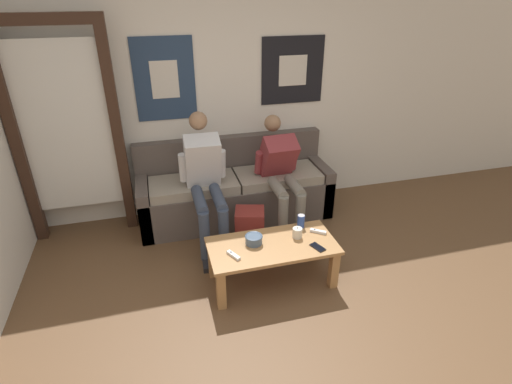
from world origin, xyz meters
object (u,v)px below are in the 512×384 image
object	(u,v)px
ceramic_bowl	(254,239)
coffee_table	(272,251)
person_seated_teen	(281,171)
backpack	(250,230)
game_controller_near_left	(234,255)
game_controller_near_right	(318,231)
cell_phone	(318,247)
drink_can_blue	(301,221)
pillar_candle	(297,233)
couch	(235,191)
person_seated_adult	(205,177)

from	to	relation	value
ceramic_bowl	coffee_table	bearing A→B (deg)	-20.99
person_seated_teen	backpack	world-z (taller)	person_seated_teen
game_controller_near_left	game_controller_near_right	world-z (taller)	same
coffee_table	cell_phone	size ratio (longest dim) A/B	7.26
ceramic_bowl	game_controller_near_right	xyz separation A→B (m)	(0.60, 0.01, -0.03)
drink_can_blue	backpack	bearing A→B (deg)	138.57
pillar_candle	drink_can_blue	bearing A→B (deg)	58.85
game_controller_near_left	cell_phone	size ratio (longest dim) A/B	0.95
couch	backpack	world-z (taller)	couch
cell_phone	game_controller_near_left	bearing A→B (deg)	174.60
game_controller_near_right	cell_phone	distance (m)	0.23
coffee_table	person_seated_adult	world-z (taller)	person_seated_adult
drink_can_blue	coffee_table	bearing A→B (deg)	-149.54
pillar_candle	game_controller_near_left	bearing A→B (deg)	-168.04
couch	person_seated_adult	size ratio (longest dim) A/B	1.64
backpack	pillar_candle	size ratio (longest dim) A/B	4.12
ceramic_bowl	couch	bearing A→B (deg)	85.61
game_controller_near_left	coffee_table	bearing A→B (deg)	12.52
coffee_table	game_controller_near_left	size ratio (longest dim) A/B	7.61
coffee_table	drink_can_blue	world-z (taller)	drink_can_blue
pillar_candle	game_controller_near_right	world-z (taller)	pillar_candle
coffee_table	game_controller_near_right	bearing A→B (deg)	8.39
person_seated_adult	ceramic_bowl	xyz separation A→B (m)	(0.28, -0.79, -0.26)
couch	drink_can_blue	bearing A→B (deg)	-68.51
drink_can_blue	cell_phone	xyz separation A→B (m)	(0.02, -0.34, -0.06)
drink_can_blue	game_controller_near_right	xyz separation A→B (m)	(0.12, -0.13, -0.05)
drink_can_blue	cell_phone	bearing A→B (deg)	-86.09
coffee_table	game_controller_near_left	world-z (taller)	game_controller_near_left
drink_can_blue	cell_phone	size ratio (longest dim) A/B	0.82
person_seated_adult	ceramic_bowl	size ratio (longest dim) A/B	8.32
person_seated_teen	ceramic_bowl	xyz separation A→B (m)	(-0.51, -0.84, -0.21)
couch	cell_phone	bearing A→B (deg)	-72.73
coffee_table	game_controller_near_right	world-z (taller)	game_controller_near_right
cell_phone	person_seated_teen	bearing A→B (deg)	89.41
ceramic_bowl	game_controller_near_right	distance (m)	0.60
pillar_candle	game_controller_near_left	xyz separation A→B (m)	(-0.60, -0.13, -0.03)
backpack	game_controller_near_right	bearing A→B (deg)	-42.94
cell_phone	coffee_table	bearing A→B (deg)	157.56
couch	person_seated_adult	world-z (taller)	person_seated_adult
couch	game_controller_near_right	distance (m)	1.24
person_seated_adult	pillar_candle	distance (m)	1.08
couch	backpack	size ratio (longest dim) A/B	4.96
coffee_table	game_controller_near_left	bearing A→B (deg)	-167.48
drink_can_blue	person_seated_adult	bearing A→B (deg)	139.23
person_seated_teen	pillar_candle	distance (m)	0.88
person_seated_teen	game_controller_near_right	bearing A→B (deg)	-84.26
person_seated_adult	game_controller_near_right	bearing A→B (deg)	-41.76
ceramic_bowl	person_seated_teen	bearing A→B (deg)	58.59
backpack	drink_can_blue	bearing A→B (deg)	-41.43
couch	drink_can_blue	xyz separation A→B (m)	(0.39, -0.99, 0.14)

